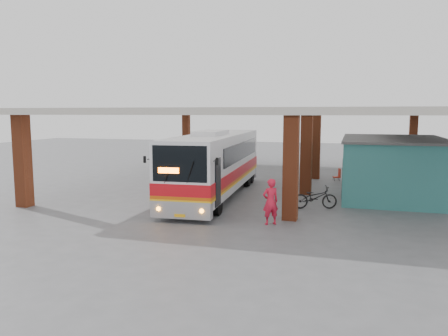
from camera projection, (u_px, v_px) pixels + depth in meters
ground at (239, 202)px, 21.96m from camera, size 90.00×90.00×0.00m
brick_columns at (283, 151)px, 26.03m from camera, size 20.10×21.60×4.35m
canopy_roof at (273, 112)px, 27.43m from camera, size 21.00×23.00×0.30m
shop_building at (392, 167)px, 23.44m from camera, size 5.20×8.20×3.11m
coach_bus at (216, 164)px, 23.11m from camera, size 3.35×12.30×3.54m
motorcycle at (315, 197)px, 20.27m from camera, size 2.15×1.24×1.07m
pedestrian at (270, 202)px, 17.35m from camera, size 0.81×0.75×1.85m
red_chair at (338, 175)px, 28.69m from camera, size 0.53×0.53×0.80m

